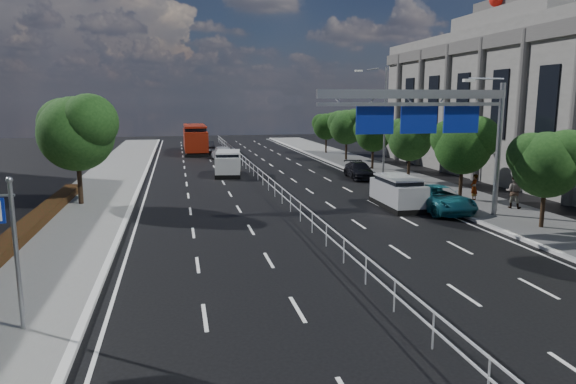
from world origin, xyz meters
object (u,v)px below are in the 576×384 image
object	(u,v)px
overhead_gantry	(434,114)
silver_minivan	(398,192)
white_minivan	(228,163)
parked_car_teal	(438,199)
pedestrian_a	(474,187)
near_car_dark	(207,147)
parked_car_dark	(359,170)
red_bus	(195,138)
pedestrian_b	(514,191)
near_car_silver	(222,153)

from	to	relation	value
overhead_gantry	silver_minivan	size ratio (longest dim) A/B	2.26
white_minivan	parked_car_teal	world-z (taller)	white_minivan
silver_minivan	pedestrian_a	bearing A→B (deg)	4.45
near_car_dark	parked_car_dark	bearing A→B (deg)	114.38
white_minivan	red_bus	bearing A→B (deg)	103.49
silver_minivan	pedestrian_b	distance (m)	6.57
near_car_silver	near_car_dark	world-z (taller)	near_car_silver
near_car_dark	overhead_gantry	bearing A→B (deg)	102.80
silver_minivan	parked_car_teal	distance (m)	2.34
red_bus	pedestrian_b	world-z (taller)	red_bus
near_car_dark	pedestrian_b	distance (m)	39.85
parked_car_dark	silver_minivan	bearing A→B (deg)	-94.11
white_minivan	red_bus	xyz separation A→B (m)	(-2.04, 20.19, 0.73)
near_car_silver	pedestrian_b	size ratio (longest dim) A/B	2.42
white_minivan	silver_minivan	xyz separation A→B (m)	(8.50, -15.49, -0.09)
near_car_dark	parked_car_teal	distance (m)	37.71
silver_minivan	pedestrian_b	world-z (taller)	pedestrian_b
overhead_gantry	silver_minivan	world-z (taller)	overhead_gantry
near_car_dark	pedestrian_a	distance (m)	37.15
overhead_gantry	parked_car_teal	distance (m)	5.48
red_bus	near_car_dark	size ratio (longest dim) A/B	2.52
parked_car_dark	pedestrian_a	world-z (taller)	pedestrian_a
white_minivan	near_car_silver	distance (m)	11.28
near_car_silver	parked_car_teal	bearing A→B (deg)	105.33
overhead_gantry	silver_minivan	bearing A→B (deg)	93.99
red_bus	pedestrian_a	xyz separation A→B (m)	(15.77, -35.33, -0.78)
red_bus	near_car_silver	world-z (taller)	red_bus
red_bus	silver_minivan	distance (m)	37.21
overhead_gantry	near_car_dark	size ratio (longest dim) A/B	2.29
white_minivan	near_car_silver	bearing A→B (deg)	95.43
pedestrian_a	pedestrian_b	distance (m)	2.70
silver_minivan	pedestrian_a	xyz separation A→B (m)	(5.23, 0.34, 0.05)
near_car_dark	silver_minivan	size ratio (longest dim) A/B	0.98
white_minivan	parked_car_dark	distance (m)	11.04
near_car_silver	pedestrian_a	bearing A→B (deg)	112.80
parked_car_teal	parked_car_dark	bearing A→B (deg)	85.14
white_minivan	near_car_dark	world-z (taller)	white_minivan
pedestrian_b	red_bus	bearing A→B (deg)	-21.96
near_car_dark	parked_car_teal	world-z (taller)	near_car_dark
overhead_gantry	parked_car_dark	world-z (taller)	overhead_gantry
red_bus	parked_car_teal	size ratio (longest dim) A/B	2.14
white_minivan	red_bus	size ratio (longest dim) A/B	0.44
pedestrian_a	red_bus	bearing A→B (deg)	-99.73
parked_car_teal	silver_minivan	bearing A→B (deg)	135.53
overhead_gantry	red_bus	size ratio (longest dim) A/B	0.91
white_minivan	pedestrian_b	xyz separation A→B (m)	(14.70, -17.66, 0.10)
overhead_gantry	parked_car_dark	distance (m)	15.85
red_bus	pedestrian_a	bearing A→B (deg)	-65.95
silver_minivan	parked_car_dark	xyz separation A→B (m)	(1.80, 11.54, -0.27)
pedestrian_a	parked_car_teal	bearing A→B (deg)	-5.65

